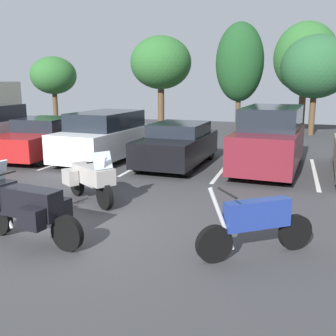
# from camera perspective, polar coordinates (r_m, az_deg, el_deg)

# --- Properties ---
(ground) EXTENTS (44.00, 44.00, 0.10)m
(ground) POSITION_cam_1_polar(r_m,az_deg,el_deg) (8.32, -13.95, -8.46)
(ground) COLOR #38383A
(motorcycle_touring) EXTENTS (2.29, 0.97, 1.44)m
(motorcycle_touring) POSITION_cam_1_polar(r_m,az_deg,el_deg) (7.55, -19.99, -5.19)
(motorcycle_touring) COLOR black
(motorcycle_touring) RESTS_ON ground
(motorcycle_second) EXTENTS (1.77, 1.38, 1.33)m
(motorcycle_second) POSITION_cam_1_polar(r_m,az_deg,el_deg) (9.55, -11.14, -1.38)
(motorcycle_second) COLOR black
(motorcycle_second) RESTS_ON ground
(motorcycle_third) EXTENTS (1.82, 1.39, 1.26)m
(motorcycle_third) POSITION_cam_1_polar(r_m,az_deg,el_deg) (6.73, 12.66, -7.92)
(motorcycle_third) COLOR black
(motorcycle_third) RESTS_ON ground
(parking_stripes) EXTENTS (17.53, 4.71, 0.01)m
(parking_stripes) POSITION_cam_1_polar(r_m,az_deg,el_deg) (14.28, -3.33, 0.88)
(parking_stripes) COLOR silver
(parking_stripes) RESTS_ON ground
(car_red) EXTENTS (2.17, 4.98, 1.49)m
(car_red) POSITION_cam_1_polar(r_m,az_deg,el_deg) (16.00, -17.54, 4.19)
(car_red) COLOR maroon
(car_red) RESTS_ON ground
(car_white) EXTENTS (2.25, 4.56, 1.79)m
(car_white) POSITION_cam_1_polar(r_m,az_deg,el_deg) (14.61, -9.21, 4.54)
(car_white) COLOR white
(car_white) RESTS_ON ground
(car_black) EXTENTS (2.04, 4.33, 1.47)m
(car_black) POSITION_cam_1_polar(r_m,az_deg,el_deg) (13.59, 1.41, 3.45)
(car_black) COLOR black
(car_black) RESTS_ON ground
(car_maroon) EXTENTS (2.25, 4.88, 2.06)m
(car_maroon) POSITION_cam_1_polar(r_m,az_deg,el_deg) (13.30, 14.61, 4.13)
(car_maroon) COLOR maroon
(car_maroon) RESTS_ON ground
(tree_left) EXTENTS (3.37, 3.37, 4.68)m
(tree_left) POSITION_cam_1_polar(r_m,az_deg,el_deg) (31.15, -16.30, 12.76)
(tree_left) COLOR #4C3823
(tree_left) RESTS_ON ground
(tree_rear) EXTENTS (3.64, 3.64, 5.28)m
(tree_rear) POSITION_cam_1_polar(r_m,az_deg,el_deg) (22.75, 20.68, 13.58)
(tree_rear) COLOR #4C3823
(tree_rear) RESTS_ON ground
(tree_center_left) EXTENTS (3.92, 3.92, 5.72)m
(tree_center_left) POSITION_cam_1_polar(r_m,az_deg,el_deg) (26.09, -1.04, 15.01)
(tree_center_left) COLOR #4C3823
(tree_center_left) RESTS_ON ground
(tree_center_right) EXTENTS (2.65, 2.65, 6.06)m
(tree_center_right) POSITION_cam_1_polar(r_m,az_deg,el_deg) (22.94, 10.37, 14.84)
(tree_center_right) COLOR #4C3823
(tree_center_right) RESTS_ON ground
(tree_right) EXTENTS (4.00, 4.00, 6.59)m
(tree_right) POSITION_cam_1_polar(r_m,az_deg,el_deg) (27.52, 19.34, 14.91)
(tree_right) COLOR #4C3823
(tree_right) RESTS_ON ground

